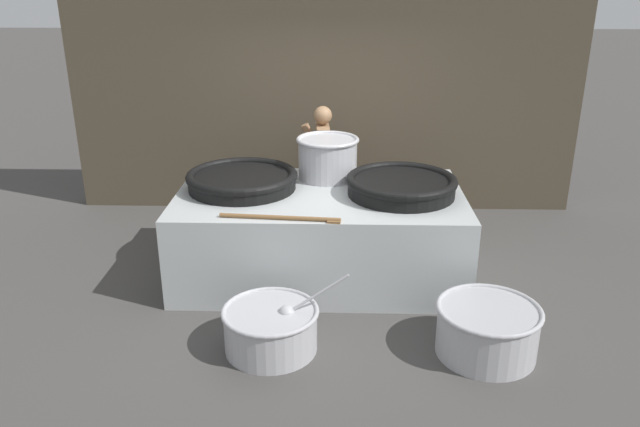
# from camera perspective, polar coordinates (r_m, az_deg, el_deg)

# --- Properties ---
(ground_plane) EXTENTS (60.00, 60.00, 0.00)m
(ground_plane) POSITION_cam_1_polar(r_m,az_deg,el_deg) (6.71, -0.00, -5.41)
(ground_plane) COLOR #474442
(back_wall) EXTENTS (6.55, 0.24, 3.76)m
(back_wall) POSITION_cam_1_polar(r_m,az_deg,el_deg) (8.16, 0.41, 13.31)
(back_wall) COLOR #4C4233
(back_wall) RESTS_ON ground_plane
(hearth_platform) EXTENTS (2.92, 1.68, 0.91)m
(hearth_platform) POSITION_cam_1_polar(r_m,az_deg,el_deg) (6.52, -0.00, -1.85)
(hearth_platform) COLOR #B2B7B7
(hearth_platform) RESTS_ON ground_plane
(giant_wok_near) EXTENTS (1.15, 1.15, 0.18)m
(giant_wok_near) POSITION_cam_1_polar(r_m,az_deg,el_deg) (6.50, -7.14, 3.10)
(giant_wok_near) COLOR black
(giant_wok_near) RESTS_ON hearth_platform
(giant_wok_far) EXTENTS (1.12, 1.12, 0.20)m
(giant_wok_far) POSITION_cam_1_polar(r_m,az_deg,el_deg) (6.32, 7.45, 2.62)
(giant_wok_far) COLOR black
(giant_wok_far) RESTS_ON hearth_platform
(stock_pot) EXTENTS (0.67, 0.67, 0.45)m
(stock_pot) POSITION_cam_1_polar(r_m,az_deg,el_deg) (6.75, 0.70, 5.20)
(stock_pot) COLOR #B7B7BC
(stock_pot) RESTS_ON hearth_platform
(stirring_paddle) EXTENTS (1.12, 0.17, 0.04)m
(stirring_paddle) POSITION_cam_1_polar(r_m,az_deg,el_deg) (5.66, -3.12, -0.41)
(stirring_paddle) COLOR brown
(stirring_paddle) RESTS_ON hearth_platform
(cook) EXTENTS (0.37, 0.58, 1.55)m
(cook) POSITION_cam_1_polar(r_m,az_deg,el_deg) (7.50, 0.16, 4.45)
(cook) COLOR #9E7551
(cook) RESTS_ON ground_plane
(prep_bowl_vegetables) EXTENTS (1.07, 0.82, 0.71)m
(prep_bowl_vegetables) POSITION_cam_1_polar(r_m,az_deg,el_deg) (5.37, -4.52, -10.30)
(prep_bowl_vegetables) COLOR #B7B7BC
(prep_bowl_vegetables) RESTS_ON ground_plane
(prep_bowl_meat) EXTENTS (0.87, 0.87, 0.44)m
(prep_bowl_meat) POSITION_cam_1_polar(r_m,az_deg,el_deg) (5.46, 15.05, -10.08)
(prep_bowl_meat) COLOR #B7B7BC
(prep_bowl_meat) RESTS_ON ground_plane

